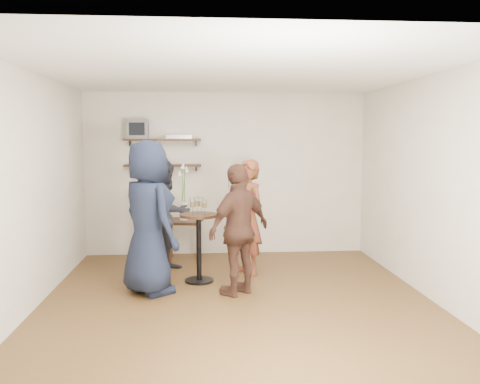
% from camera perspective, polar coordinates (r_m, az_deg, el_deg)
% --- Properties ---
extents(room, '(4.58, 5.08, 2.68)m').
position_cam_1_polar(room, '(5.73, -0.29, 0.31)').
color(room, '#412A15').
rests_on(room, ground).
extents(shelf_upper, '(1.20, 0.25, 0.04)m').
position_cam_1_polar(shelf_upper, '(8.08, -8.68, 5.81)').
color(shelf_upper, black).
rests_on(shelf_upper, room).
extents(shelf_lower, '(1.20, 0.25, 0.04)m').
position_cam_1_polar(shelf_lower, '(8.09, -8.64, 2.97)').
color(shelf_lower, black).
rests_on(shelf_lower, room).
extents(crt_monitor, '(0.32, 0.30, 0.30)m').
position_cam_1_polar(crt_monitor, '(8.11, -11.39, 6.94)').
color(crt_monitor, '#59595B').
rests_on(crt_monitor, shelf_upper).
extents(dvd_deck, '(0.40, 0.24, 0.06)m').
position_cam_1_polar(dvd_deck, '(8.06, -6.86, 6.17)').
color(dvd_deck, silver).
rests_on(dvd_deck, shelf_upper).
extents(radio, '(0.22, 0.10, 0.10)m').
position_cam_1_polar(radio, '(8.09, -8.91, 3.45)').
color(radio, black).
rests_on(radio, shelf_lower).
extents(power_strip, '(0.30, 0.05, 0.03)m').
position_cam_1_polar(power_strip, '(8.17, -11.31, 3.18)').
color(power_strip, black).
rests_on(power_strip, shelf_lower).
extents(side_table, '(0.61, 0.61, 0.63)m').
position_cam_1_polar(side_table, '(7.88, -6.30, -3.87)').
color(side_table, black).
rests_on(side_table, room).
extents(vase_lilies, '(0.19, 0.19, 0.90)m').
position_cam_1_polar(vase_lilies, '(7.82, -6.35, -1.07)').
color(vase_lilies, white).
rests_on(vase_lilies, side_table).
extents(drinks_table, '(0.49, 0.49, 0.90)m').
position_cam_1_polar(drinks_table, '(6.65, -4.64, -5.20)').
color(drinks_table, black).
rests_on(drinks_table, room).
extents(wine_glass_fl, '(0.07, 0.07, 0.21)m').
position_cam_1_polar(wine_glass_fl, '(6.54, -5.36, -1.29)').
color(wine_glass_fl, silver).
rests_on(wine_glass_fl, drinks_table).
extents(wine_glass_fr, '(0.06, 0.06, 0.19)m').
position_cam_1_polar(wine_glass_fr, '(6.55, -4.00, -1.40)').
color(wine_glass_fr, silver).
rests_on(wine_glass_fr, drinks_table).
extents(wine_glass_bl, '(0.07, 0.07, 0.21)m').
position_cam_1_polar(wine_glass_bl, '(6.65, -4.85, -1.15)').
color(wine_glass_bl, silver).
rests_on(wine_glass_bl, drinks_table).
extents(wine_glass_br, '(0.07, 0.07, 0.22)m').
position_cam_1_polar(wine_glass_br, '(6.59, -4.40, -1.19)').
color(wine_glass_br, silver).
rests_on(wine_glass_br, drinks_table).
extents(person_plaid, '(0.60, 0.69, 1.58)m').
position_cam_1_polar(person_plaid, '(6.98, 0.86, -2.86)').
color(person_plaid, '#B01425').
rests_on(person_plaid, room).
extents(person_dark, '(0.96, 0.93, 1.56)m').
position_cam_1_polar(person_dark, '(7.22, -8.24, -2.71)').
color(person_dark, black).
rests_on(person_dark, room).
extents(person_navy, '(1.01, 1.08, 1.86)m').
position_cam_1_polar(person_navy, '(6.19, -10.28, -2.83)').
color(person_navy, black).
rests_on(person_navy, room).
extents(person_brown, '(0.95, 0.89, 1.58)m').
position_cam_1_polar(person_brown, '(6.07, -0.09, -4.25)').
color(person_brown, '#42271C').
rests_on(person_brown, room).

